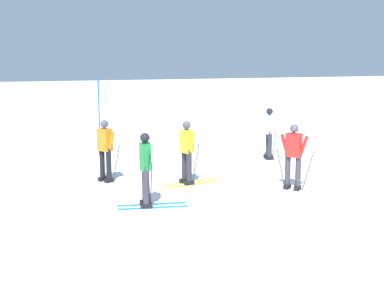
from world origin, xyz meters
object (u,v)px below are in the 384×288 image
trail_marker_pole (99,110)px  skier_white (269,132)px  skier_orange (105,149)px  skier_green (146,168)px  skier_yellow (187,151)px  skier_red (293,155)px

trail_marker_pole → skier_white: bearing=-47.8°
skier_white → skier_orange: same height
skier_orange → skier_green: bearing=-79.3°
skier_yellow → skier_orange: size_ratio=1.00×
skier_green → skier_orange: 2.69m
skier_green → skier_orange: bearing=100.7°
skier_green → skier_orange: same height
skier_yellow → skier_green: 2.29m
trail_marker_pole → skier_red: bearing=-68.3°
trail_marker_pole → skier_orange: bearing=-96.9°
skier_orange → skier_yellow: bearing=-24.6°
skier_red → trail_marker_pole: trail_marker_pole is taller
skier_white → skier_red: size_ratio=1.00×
skier_orange → skier_red: bearing=-28.0°
skier_white → skier_yellow: size_ratio=1.00×
skier_white → skier_green: size_ratio=1.00×
skier_red → trail_marker_pole: 9.74m
skier_yellow → trail_marker_pole: trail_marker_pole is taller
skier_white → trail_marker_pole: (-4.80, 5.30, 0.36)m
skier_yellow → skier_red: (2.40, -1.42, -0.00)m
skier_white → trail_marker_pole: trail_marker_pole is taller
skier_orange → trail_marker_pole: bearing=83.1°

